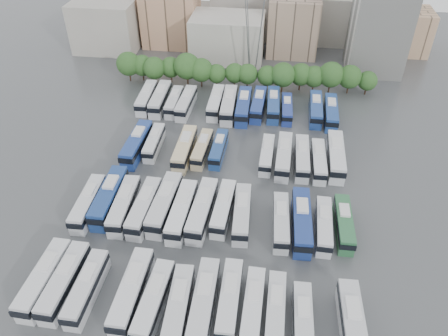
# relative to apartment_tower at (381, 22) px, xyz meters

# --- Properties ---
(ground) EXTENTS (220.00, 220.00, 0.00)m
(ground) POSITION_rel_apartment_tower_xyz_m (-34.00, -58.00, -13.00)
(ground) COLOR #424447
(ground) RESTS_ON ground
(tree_line) EXTENTS (65.53, 7.56, 8.44)m
(tree_line) POSITION_rel_apartment_tower_xyz_m (-34.98, -15.91, -8.61)
(tree_line) COLOR black
(tree_line) RESTS_ON ground
(city_buildings) EXTENTS (102.00, 35.00, 20.00)m
(city_buildings) POSITION_rel_apartment_tower_xyz_m (-41.46, 13.86, -5.13)
(city_buildings) COLOR #9E998E
(city_buildings) RESTS_ON ground
(apartment_tower) EXTENTS (14.00, 14.00, 26.00)m
(apartment_tower) POSITION_rel_apartment_tower_xyz_m (0.00, 0.00, 0.00)
(apartment_tower) COLOR silver
(apartment_tower) RESTS_ON ground
(electricity_pylon) EXTENTS (9.00, 6.91, 33.83)m
(electricity_pylon) POSITION_rel_apartment_tower_xyz_m (-32.00, -8.00, 5.66)
(electricity_pylon) COLOR slate
(electricity_pylon) RESTS_ON ground
(bus_r0_s0) EXTENTS (3.13, 12.82, 4.00)m
(bus_r0_s0) POSITION_rel_apartment_tower_xyz_m (-55.33, -80.95, -11.04)
(bus_r0_s0) COLOR silver
(bus_r0_s0) RESTS_ON ground
(bus_r0_s1) EXTENTS (3.02, 12.63, 3.94)m
(bus_r0_s1) POSITION_rel_apartment_tower_xyz_m (-52.29, -81.02, -11.06)
(bus_r0_s1) COLOR silver
(bus_r0_s1) RESTS_ON ground
(bus_r0_s2) EXTENTS (2.64, 11.83, 3.71)m
(bus_r0_s2) POSITION_rel_apartment_tower_xyz_m (-48.86, -81.58, -11.18)
(bus_r0_s2) COLOR silver
(bus_r0_s2) RESTS_ON ground
(bus_r0_s4) EXTENTS (2.96, 13.10, 4.10)m
(bus_r0_s4) POSITION_rel_apartment_tower_xyz_m (-42.38, -81.35, -10.99)
(bus_r0_s4) COLOR silver
(bus_r0_s4) RESTS_ON ground
(bus_r0_s5) EXTENTS (3.27, 12.30, 3.82)m
(bus_r0_s5) POSITION_rel_apartment_tower_xyz_m (-39.02, -82.41, -11.12)
(bus_r0_s5) COLOR silver
(bus_r0_s5) RESTS_ON ground
(bus_r0_s6) EXTENTS (3.25, 12.44, 3.87)m
(bus_r0_s6) POSITION_rel_apartment_tower_xyz_m (-35.48, -82.97, -11.10)
(bus_r0_s6) COLOR silver
(bus_r0_s6) RESTS_ON ground
(bus_r0_s7) EXTENTS (2.97, 12.87, 4.03)m
(bus_r0_s7) POSITION_rel_apartment_tower_xyz_m (-32.27, -81.69, -11.02)
(bus_r0_s7) COLOR silver
(bus_r0_s7) RESTS_ON ground
(bus_r0_s8) EXTENTS (2.75, 12.06, 3.78)m
(bus_r0_s8) POSITION_rel_apartment_tower_xyz_m (-28.89, -80.79, -11.15)
(bus_r0_s8) COLOR silver
(bus_r0_s8) RESTS_ON ground
(bus_r0_s9) EXTENTS (2.70, 11.60, 3.63)m
(bus_r0_s9) POSITION_rel_apartment_tower_xyz_m (-25.66, -81.53, -11.22)
(bus_r0_s9) COLOR silver
(bus_r0_s9) RESTS_ON ground
(bus_r0_s10) EXTENTS (2.53, 11.30, 3.54)m
(bus_r0_s10) POSITION_rel_apartment_tower_xyz_m (-22.64, -81.63, -11.26)
(bus_r0_s10) COLOR silver
(bus_r0_s10) RESTS_ON ground
(bus_r0_s11) EXTENTS (2.77, 11.39, 3.55)m
(bus_r0_s11) POSITION_rel_apartment_tower_xyz_m (-19.06, -83.04, -11.26)
(bus_r0_s11) COLOR silver
(bus_r0_s11) RESTS_ON ground
(bus_r0_s13) EXTENTS (3.26, 12.82, 3.99)m
(bus_r0_s13) POSITION_rel_apartment_tower_xyz_m (-12.78, -82.74, -11.04)
(bus_r0_s13) COLOR silver
(bus_r0_s13) RESTS_ON ground
(bus_r1_s0) EXTENTS (3.03, 12.28, 3.83)m
(bus_r1_s0) POSITION_rel_apartment_tower_xyz_m (-55.21, -64.91, -11.12)
(bus_r1_s0) COLOR silver
(bus_r1_s0) RESTS_ON ground
(bus_r1_s1) EXTENTS (3.22, 13.66, 4.27)m
(bus_r1_s1) POSITION_rel_apartment_tower_xyz_m (-52.10, -63.13, -10.90)
(bus_r1_s1) COLOR navy
(bus_r1_s1) RESTS_ON ground
(bus_r1_s2) EXTENTS (3.23, 12.67, 3.94)m
(bus_r1_s2) POSITION_rel_apartment_tower_xyz_m (-48.97, -64.63, -11.06)
(bus_r1_s2) COLOR silver
(bus_r1_s2) RESTS_ON ground
(bus_r1_s3) EXTENTS (3.15, 12.78, 3.98)m
(bus_r1_s3) POSITION_rel_apartment_tower_xyz_m (-45.41, -64.70, -11.04)
(bus_r1_s3) COLOR silver
(bus_r1_s3) RESTS_ON ground
(bus_r1_s4) EXTENTS (3.52, 13.67, 4.25)m
(bus_r1_s4) POSITION_rel_apartment_tower_xyz_m (-42.20, -63.52, -10.91)
(bus_r1_s4) COLOR silver
(bus_r1_s4) RESTS_ON ground
(bus_r1_s5) EXTENTS (3.15, 13.04, 4.07)m
(bus_r1_s5) POSITION_rel_apartment_tower_xyz_m (-38.94, -64.81, -11.00)
(bus_r1_s5) COLOR white
(bus_r1_s5) RESTS_ON ground
(bus_r1_s6) EXTENTS (3.57, 13.44, 4.18)m
(bus_r1_s6) POSITION_rel_apartment_tower_xyz_m (-35.63, -64.06, -10.95)
(bus_r1_s6) COLOR silver
(bus_r1_s6) RESTS_ON ground
(bus_r1_s7) EXTENTS (3.12, 12.01, 3.74)m
(bus_r1_s7) POSITION_rel_apartment_tower_xyz_m (-32.22, -62.92, -11.17)
(bus_r1_s7) COLOR white
(bus_r1_s7) RESTS_ON ground
(bus_r1_s8) EXTENTS (3.23, 12.26, 3.81)m
(bus_r1_s8) POSITION_rel_apartment_tower_xyz_m (-28.98, -63.85, -11.13)
(bus_r1_s8) COLOR silver
(bus_r1_s8) RESTS_ON ground
(bus_r1_s10) EXTENTS (3.06, 11.70, 3.64)m
(bus_r1_s10) POSITION_rel_apartment_tower_xyz_m (-22.50, -64.82, -11.21)
(bus_r1_s10) COLOR silver
(bus_r1_s10) RESTS_ON ground
(bus_r1_s11) EXTENTS (3.34, 13.42, 4.18)m
(bus_r1_s11) POSITION_rel_apartment_tower_xyz_m (-19.19, -64.50, -10.95)
(bus_r1_s11) COLOR navy
(bus_r1_s11) RESTS_ON ground
(bus_r1_s12) EXTENTS (2.73, 11.35, 3.55)m
(bus_r1_s12) POSITION_rel_apartment_tower_xyz_m (-15.63, -64.71, -11.26)
(bus_r1_s12) COLOR silver
(bus_r1_s12) RESTS_ON ground
(bus_r1_s13) EXTENTS (2.67, 11.42, 3.57)m
(bus_r1_s13) POSITION_rel_apartment_tower_xyz_m (-12.36, -63.79, -11.25)
(bus_r1_s13) COLOR #2B653C
(bus_r1_s13) RESTS_ON ground
(bus_r2_s1) EXTENTS (3.22, 13.40, 4.19)m
(bus_r2_s1) POSITION_rel_apartment_tower_xyz_m (-52.12, -46.81, -10.95)
(bus_r2_s1) COLOR navy
(bus_r2_s1) RESTS_ON ground
(bus_r2_s2) EXTENTS (2.59, 10.91, 3.41)m
(bus_r2_s2) POSITION_rel_apartment_tower_xyz_m (-48.97, -45.34, -11.33)
(bus_r2_s2) COLOR silver
(bus_r2_s2) RESTS_ON ground
(bus_r2_s4) EXTENTS (2.83, 12.81, 4.01)m
(bus_r2_s4) POSITION_rel_apartment_tower_xyz_m (-42.22, -47.02, -11.03)
(bus_r2_s4) COLOR beige
(bus_r2_s4) RESTS_ON ground
(bus_r2_s5) EXTENTS (2.94, 11.07, 3.44)m
(bus_r2_s5) POSITION_rel_apartment_tower_xyz_m (-38.84, -46.18, -11.31)
(bus_r2_s5) COLOR #CBB78B
(bus_r2_s5) RESTS_ON ground
(bus_r2_s6) EXTENTS (2.64, 10.86, 3.39)m
(bus_r2_s6) POSITION_rel_apartment_tower_xyz_m (-35.55, -45.72, -11.34)
(bus_r2_s6) COLOR navy
(bus_r2_s6) RESTS_ON ground
(bus_r2_s9) EXTENTS (2.63, 10.97, 3.43)m
(bus_r2_s9) POSITION_rel_apartment_tower_xyz_m (-25.87, -46.42, -11.32)
(bus_r2_s9) COLOR silver
(bus_r2_s9) RESTS_ON ground
(bus_r2_s10) EXTENTS (3.17, 12.81, 4.00)m
(bus_r2_s10) POSITION_rel_apartment_tower_xyz_m (-22.59, -46.83, -11.04)
(bus_r2_s10) COLOR silver
(bus_r2_s10) RESTS_ON ground
(bus_r2_s11) EXTENTS (2.82, 12.16, 3.80)m
(bus_r2_s11) POSITION_rel_apartment_tower_xyz_m (-19.05, -46.78, -11.13)
(bus_r2_s11) COLOR silver
(bus_r2_s11) RESTS_ON ground
(bus_r2_s12) EXTENTS (2.74, 11.55, 3.61)m
(bus_r2_s12) POSITION_rel_apartment_tower_xyz_m (-15.85, -47.27, -11.23)
(bus_r2_s12) COLOR silver
(bus_r2_s12) RESTS_ON ground
(bus_r2_s13) EXTENTS (3.13, 13.60, 4.26)m
(bus_r2_s13) POSITION_rel_apartment_tower_xyz_m (-12.55, -45.61, -10.91)
(bus_r2_s13) COLOR silver
(bus_r2_s13) RESTS_ON ground
(bus_r3_s0) EXTENTS (3.23, 12.65, 3.94)m
(bus_r3_s0) POSITION_rel_apartment_tower_xyz_m (-55.52, -27.64, -11.07)
(bus_r3_s0) COLOR silver
(bus_r3_s0) RESTS_ON ground
(bus_r3_s1) EXTENTS (3.12, 13.20, 4.12)m
(bus_r3_s1) POSITION_rel_apartment_tower_xyz_m (-52.13, -27.92, -10.98)
(bus_r3_s1) COLOR silver
(bus_r3_s1) RESTS_ON ground
(bus_r3_s2) EXTENTS (2.61, 11.37, 3.56)m
(bus_r3_s2) POSITION_rel_apartment_tower_xyz_m (-48.66, -28.46, -11.25)
(bus_r3_s2) COLOR silver
(bus_r3_s2) RESTS_ON ground
(bus_r3_s3) EXTENTS (3.04, 12.36, 3.86)m
(bus_r3_s3) POSITION_rel_apartment_tower_xyz_m (-45.71, -28.81, -11.11)
(bus_r3_s3) COLOR silver
(bus_r3_s3) RESTS_ON ground
(bus_r3_s5) EXTENTS (2.82, 12.52, 3.92)m
(bus_r3_s5) POSITION_rel_apartment_tower_xyz_m (-38.90, -27.73, -11.07)
(bus_r3_s5) COLOR silver
(bus_r3_s5) RESTS_ON ground
(bus_r3_s6) EXTENTS (3.39, 13.63, 4.25)m
(bus_r3_s6) POSITION_rel_apartment_tower_xyz_m (-35.72, -28.61, -10.91)
(bus_r3_s6) COLOR silver
(bus_r3_s6) RESTS_ON ground
(bus_r3_s7) EXTENTS (3.20, 13.52, 4.22)m
(bus_r3_s7) POSITION_rel_apartment_tower_xyz_m (-32.31, -28.78, -10.93)
(bus_r3_s7) COLOR navy
(bus_r3_s7) RESTS_ON ground
(bus_r3_s8) EXTENTS (3.17, 12.68, 3.95)m
(bus_r3_s8) POSITION_rel_apartment_tower_xyz_m (-28.99, -27.28, -11.06)
(bus_r3_s8) COLOR navy
(bus_r3_s8) RESTS_ON ground
(bus_r3_s9) EXTENTS (3.23, 12.74, 3.97)m
(bus_r3_s9) POSITION_rel_apartment_tower_xyz_m (-25.59, -26.91, -11.05)
(bus_r3_s9) COLOR navy
(bus_r3_s9) RESTS_ON ground
(bus_r3_s10) EXTENTS (2.73, 10.93, 3.41)m
(bus_r3_s10) POSITION_rel_apartment_tower_xyz_m (-22.40, -28.00, -11.33)
(bus_r3_s10) COLOR navy
(bus_r3_s10) RESTS_ON ground
(bus_r3_s12) EXTENTS (2.88, 12.60, 3.94)m
(bus_r3_s12) POSITION_rel_apartment_tower_xyz_m (-15.88, -27.59, -11.06)
(bus_r3_s12) COLOR navy
(bus_r3_s12) RESTS_ON ground
(bus_r3_s13) EXTENTS (3.00, 12.58, 3.93)m
(bus_r3_s13) POSITION_rel_apartment_tower_xyz_m (-12.51, -28.62, -11.07)
(bus_r3_s13) COLOR navy
(bus_r3_s13) RESTS_ON ground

